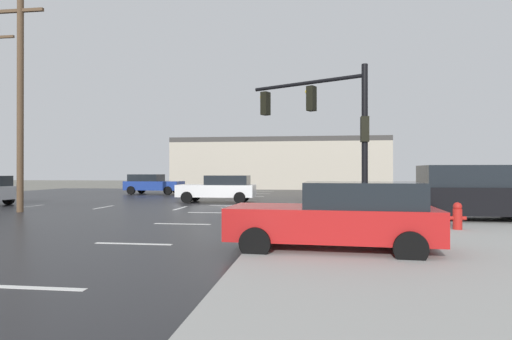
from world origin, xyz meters
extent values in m
plane|color=slate|center=(0.00, 0.00, 0.00)|extent=(120.00, 120.00, 0.00)
cube|color=#232326|center=(0.00, 0.00, 0.01)|extent=(44.00, 44.00, 0.02)
cube|color=white|center=(5.00, -4.00, 0.17)|extent=(4.00, 1.60, 0.06)
cube|color=silver|center=(0.00, -14.00, 0.02)|extent=(2.00, 0.15, 0.01)
cube|color=silver|center=(0.00, -10.00, 0.02)|extent=(2.00, 0.15, 0.01)
cube|color=silver|center=(0.00, -6.00, 0.02)|extent=(2.00, 0.15, 0.01)
cube|color=silver|center=(0.00, -2.00, 0.02)|extent=(2.00, 0.15, 0.01)
cube|color=silver|center=(0.00, 2.00, 0.02)|extent=(2.00, 0.15, 0.01)
cube|color=silver|center=(0.00, 6.00, 0.02)|extent=(2.00, 0.15, 0.01)
cube|color=silver|center=(0.00, 10.00, 0.02)|extent=(2.00, 0.15, 0.01)
cube|color=silver|center=(0.00, 14.00, 0.02)|extent=(2.00, 0.15, 0.01)
cube|color=silver|center=(0.00, 18.00, 0.02)|extent=(2.00, 0.15, 0.01)
cube|color=silver|center=(-10.00, 0.00, 0.02)|extent=(0.15, 2.00, 0.01)
cube|color=silver|center=(-6.00, 0.00, 0.02)|extent=(0.15, 2.00, 0.01)
cube|color=silver|center=(-2.00, 0.00, 0.02)|extent=(0.15, 2.00, 0.01)
cube|color=silver|center=(2.00, 0.00, 0.02)|extent=(0.15, 2.00, 0.01)
cube|color=silver|center=(6.00, 0.00, 0.02)|extent=(0.15, 2.00, 0.01)
cube|color=silver|center=(10.00, 0.00, 0.02)|extent=(0.15, 2.00, 0.01)
cube|color=silver|center=(3.50, -4.00, 0.02)|extent=(0.45, 7.00, 0.01)
cylinder|color=black|center=(6.30, -4.66, 2.90)|extent=(0.22, 0.22, 5.53)
cylinder|color=black|center=(4.20, -3.59, 5.27)|extent=(4.26, 2.25, 0.14)
cube|color=black|center=(4.41, -3.70, 4.64)|extent=(0.41, 0.45, 0.95)
sphere|color=yellow|center=(4.27, -3.63, 4.93)|extent=(0.20, 0.20, 0.20)
cube|color=black|center=(2.52, -2.74, 4.64)|extent=(0.41, 0.45, 0.95)
sphere|color=yellow|center=(2.38, -2.67, 4.93)|extent=(0.20, 0.20, 0.20)
cube|color=black|center=(6.30, -4.66, 3.34)|extent=(0.28, 0.36, 0.90)
cylinder|color=red|center=(8.65, -7.06, 0.44)|extent=(0.26, 0.26, 0.60)
sphere|color=red|center=(8.65, -7.06, 0.81)|extent=(0.25, 0.25, 0.25)
cylinder|color=red|center=(8.47, -7.06, 0.47)|extent=(0.12, 0.11, 0.11)
cylinder|color=red|center=(8.83, -7.06, 0.47)|extent=(0.12, 0.11, 0.11)
cube|color=#BCB29E|center=(1.00, 25.48, 2.41)|extent=(22.19, 8.00, 4.81)
cube|color=#3F3D3A|center=(1.00, 25.48, 5.06)|extent=(22.19, 8.00, 0.50)
cube|color=white|center=(-1.14, 4.14, 0.70)|extent=(4.52, 1.85, 0.70)
cube|color=black|center=(-0.47, 4.14, 1.33)|extent=(2.49, 1.68, 0.55)
cylinder|color=black|center=(-2.66, 3.22, 0.35)|extent=(0.66, 0.23, 0.66)
cylinder|color=black|center=(-2.68, 5.02, 0.35)|extent=(0.66, 0.23, 0.66)
cylinder|color=black|center=(0.39, 3.25, 0.35)|extent=(0.66, 0.23, 0.66)
cylinder|color=black|center=(0.38, 5.05, 0.35)|extent=(0.66, 0.23, 0.66)
sphere|color=white|center=(-3.34, 3.54, 0.70)|extent=(0.18, 0.18, 0.18)
sphere|color=white|center=(-3.35, 4.69, 0.70)|extent=(0.18, 0.18, 0.18)
cube|color=black|center=(9.99, -4.43, 0.82)|extent=(4.80, 1.96, 0.95)
cube|color=black|center=(9.99, -4.43, 1.67)|extent=(3.36, 1.80, 0.75)
cylinder|color=black|center=(8.36, -5.41, 0.35)|extent=(0.66, 0.22, 0.66)
cylinder|color=black|center=(8.36, -3.46, 0.35)|extent=(0.66, 0.22, 0.66)
cylinder|color=black|center=(11.63, -3.46, 0.35)|extent=(0.66, 0.22, 0.66)
sphere|color=white|center=(7.64, -5.05, 0.82)|extent=(0.18, 0.18, 0.18)
sphere|color=white|center=(7.64, -3.81, 0.82)|extent=(0.18, 0.18, 0.18)
cube|color=#B21919|center=(4.85, -10.59, 0.70)|extent=(4.60, 2.06, 0.70)
cube|color=black|center=(5.52, -10.63, 1.33)|extent=(2.57, 1.80, 0.55)
cylinder|color=black|center=(3.27, -11.40, 0.35)|extent=(0.67, 0.26, 0.66)
cylinder|color=black|center=(3.37, -9.60, 0.35)|extent=(0.67, 0.26, 0.66)
cylinder|color=black|center=(6.32, -11.58, 0.35)|extent=(0.67, 0.26, 0.66)
cylinder|color=black|center=(6.43, -9.78, 0.35)|extent=(0.67, 0.26, 0.66)
sphere|color=white|center=(2.62, -11.04, 0.70)|extent=(0.18, 0.18, 0.18)
sphere|color=white|center=(2.68, -9.89, 0.70)|extent=(0.18, 0.18, 0.18)
cylinder|color=black|center=(-12.03, 0.94, 0.35)|extent=(0.68, 0.28, 0.66)
cube|color=navy|center=(-8.07, 12.14, 0.70)|extent=(4.60, 2.05, 0.70)
cube|color=black|center=(-8.74, 12.18, 1.33)|extent=(2.57, 1.79, 0.55)
cylinder|color=black|center=(-6.49, 12.95, 0.35)|extent=(0.67, 0.26, 0.66)
cylinder|color=black|center=(-6.59, 11.15, 0.35)|extent=(0.67, 0.26, 0.66)
cylinder|color=black|center=(-9.54, 13.12, 0.35)|extent=(0.67, 0.26, 0.66)
cylinder|color=black|center=(-9.65, 11.33, 0.35)|extent=(0.67, 0.26, 0.66)
sphere|color=white|center=(-5.84, 12.59, 0.70)|extent=(0.18, 0.18, 0.18)
sphere|color=white|center=(-5.90, 11.44, 0.70)|extent=(0.18, 0.18, 0.18)
cylinder|color=brown|center=(-8.49, -2.84, 4.91)|extent=(0.28, 0.28, 9.82)
cube|color=brown|center=(-8.49, -2.84, 9.02)|extent=(2.20, 0.14, 0.14)
camera|label=1|loc=(4.44, -20.03, 1.84)|focal=29.53mm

